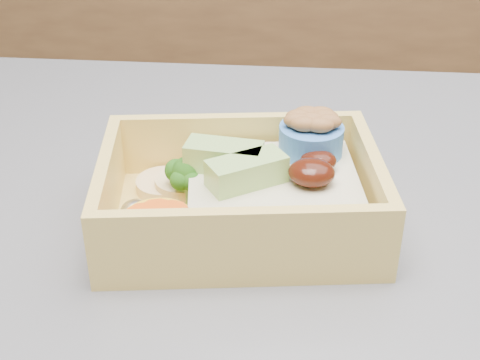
{
  "coord_description": "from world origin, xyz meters",
  "views": [
    {
      "loc": [
        -0.06,
        -0.33,
        1.17
      ],
      "look_at": [
        -0.09,
        0.04,
        0.95
      ],
      "focal_mm": 50.0,
      "sensor_mm": 36.0,
      "label": 1
    }
  ],
  "objects": [
    {
      "name": "bento_box",
      "position": [
        -0.09,
        0.04,
        0.94
      ],
      "size": [
        0.19,
        0.15,
        0.07
      ],
      "rotation": [
        0.0,
        0.0,
        0.13
      ],
      "color": "#EDC962",
      "rests_on": "island"
    }
  ]
}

